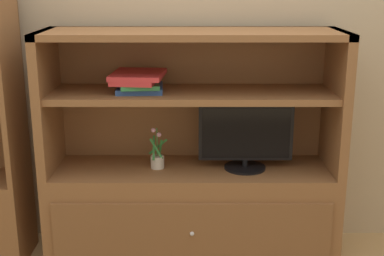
{
  "coord_description": "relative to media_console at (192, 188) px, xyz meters",
  "views": [
    {
      "loc": [
        -0.0,
        -2.47,
        1.62
      ],
      "look_at": [
        0.0,
        0.35,
        0.82
      ],
      "focal_mm": 49.78,
      "sensor_mm": 36.0,
      "label": 1
    }
  ],
  "objects": [
    {
      "name": "potted_plant",
      "position": [
        -0.2,
        -0.01,
        0.18
      ],
      "size": [
        0.11,
        0.1,
        0.24
      ],
      "color": "beige",
      "rests_on": "media_console"
    },
    {
      "name": "tv_monitor",
      "position": [
        0.3,
        -0.02,
        0.31
      ],
      "size": [
        0.53,
        0.24,
        0.37
      ],
      "color": "black",
      "rests_on": "media_console"
    },
    {
      "name": "painted_rear_wall",
      "position": [
        0.0,
        0.34,
        0.96
      ],
      "size": [
        6.0,
        0.1,
        2.8
      ],
      "primitive_type": "cube",
      "color": "tan",
      "rests_on": "ground_plane"
    },
    {
      "name": "media_console",
      "position": [
        0.0,
        0.0,
        0.0
      ],
      "size": [
        1.64,
        0.51,
        1.35
      ],
      "color": "brown",
      "rests_on": "ground_plane"
    },
    {
      "name": "magazine_stack",
      "position": [
        -0.29,
        -0.0,
        0.63
      ],
      "size": [
        0.3,
        0.34,
        0.1
      ],
      "color": "#2D519E",
      "rests_on": "media_console"
    }
  ]
}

